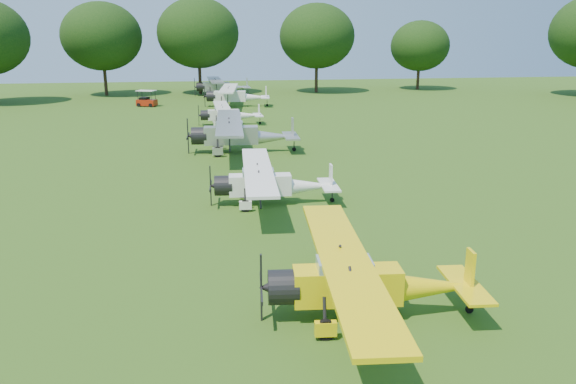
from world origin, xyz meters
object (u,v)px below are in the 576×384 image
Objects in this scene: aircraft_2 at (364,279)px; aircraft_7 at (220,85)px; aircraft_6 at (235,94)px; aircraft_5 at (228,113)px; aircraft_4 at (239,132)px; aircraft_3 at (270,181)px; golf_cart at (146,101)px.

aircraft_2 is 0.84× the size of aircraft_7.
aircraft_2 is 0.85× the size of aircraft_6.
aircraft_6 is at bearing 83.07° from aircraft_5.
aircraft_4 is 1.32× the size of aircraft_5.
aircraft_6 is (1.61, 13.65, 0.30)m from aircraft_5.
aircraft_7 reaches higher than aircraft_2.
aircraft_2 is at bearing -90.69° from aircraft_7.
aircraft_7 is (-0.96, 12.85, 0.02)m from aircraft_6.
aircraft_3 is at bearing -85.08° from aircraft_6.
aircraft_6 is 4.89× the size of golf_cart.
aircraft_6 reaches higher than aircraft_2.
aircraft_4 is 39.23m from aircraft_7.
aircraft_5 is 3.78× the size of golf_cart.
aircraft_7 is at bearing 101.10° from aircraft_6.
aircraft_3 is at bearing -55.52° from golf_cart.
aircraft_6 is 12.89m from aircraft_7.
aircraft_3 is at bearing -91.74° from aircraft_7.
aircraft_4 reaches higher than aircraft_2.
aircraft_4 is 1.02× the size of aircraft_7.
aircraft_6 reaches higher than aircraft_3.
aircraft_4 reaches higher than aircraft_6.
aircraft_7 is at bearing 88.41° from aircraft_5.
aircraft_7 reaches higher than aircraft_6.
aircraft_7 is at bearing 73.33° from golf_cart.
aircraft_2 is 50.49m from aircraft_6.
aircraft_4 is at bearing -92.41° from aircraft_7.
aircraft_3 is 38.99m from aircraft_6.
aircraft_6 is (0.19, 50.49, 0.21)m from aircraft_2.
golf_cart is (-9.96, 1.80, -0.76)m from aircraft_6.
golf_cart is at bearing 109.90° from aircraft_4.
aircraft_5 is (0.05, 12.73, -0.34)m from aircraft_4.
golf_cart is at bearing 176.54° from aircraft_6.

